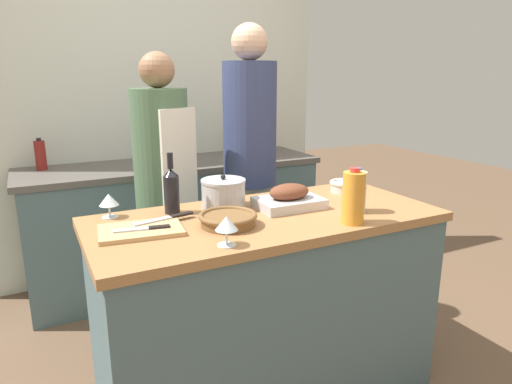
{
  "coord_description": "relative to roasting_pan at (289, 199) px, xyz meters",
  "views": [
    {
      "loc": [
        -0.91,
        -1.69,
        1.51
      ],
      "look_at": [
        0.0,
        0.1,
        0.98
      ],
      "focal_mm": 32.0,
      "sensor_mm": 36.0,
      "label": 1
    }
  ],
  "objects": [
    {
      "name": "knife_chef",
      "position": [
        -0.57,
        0.04,
        -0.02
      ],
      "size": [
        0.27,
        0.09,
        0.01
      ],
      "color": "#B7B7BC",
      "rests_on": "cutting_board"
    },
    {
      "name": "kitchen_island",
      "position": [
        -0.15,
        -0.05,
        -0.49
      ],
      "size": [
        1.54,
        0.69,
        0.9
      ],
      "color": "#4C666B",
      "rests_on": "ground_plane"
    },
    {
      "name": "wicker_basket",
      "position": [
        -0.36,
        -0.11,
        -0.01
      ],
      "size": [
        0.24,
        0.24,
        0.05
      ],
      "color": "brown",
      "rests_on": "kitchen_island"
    },
    {
      "name": "mixing_bowl",
      "position": [
        0.4,
        0.12,
        -0.01
      ],
      "size": [
        0.15,
        0.15,
        0.06
      ],
      "color": "beige",
      "rests_on": "kitchen_island"
    },
    {
      "name": "wine_glass_right",
      "position": [
        -0.45,
        -0.31,
        0.04
      ],
      "size": [
        0.08,
        0.08,
        0.11
      ],
      "color": "silver",
      "rests_on": "kitchen_island"
    },
    {
      "name": "condiment_bottle_tall",
      "position": [
        -0.99,
        1.48,
        0.05
      ],
      "size": [
        0.07,
        0.07,
        0.21
      ],
      "color": "maroon",
      "rests_on": "back_counter"
    },
    {
      "name": "back_counter",
      "position": [
        -0.15,
        1.33,
        -0.5
      ],
      "size": [
        2.07,
        0.6,
        0.9
      ],
      "color": "#4C666B",
      "rests_on": "ground_plane"
    },
    {
      "name": "wine_bottle_green",
      "position": [
        -0.51,
        0.17,
        0.06
      ],
      "size": [
        0.07,
        0.07,
        0.27
      ],
      "color": "black",
      "rests_on": "kitchen_island"
    },
    {
      "name": "stock_pot",
      "position": [
        -0.27,
        0.14,
        0.02
      ],
      "size": [
        0.21,
        0.21,
        0.16
      ],
      "color": "#B7B7BC",
      "rests_on": "kitchen_island"
    },
    {
      "name": "wine_glass_left",
      "position": [
        -0.77,
        0.22,
        0.03
      ],
      "size": [
        0.08,
        0.08,
        0.11
      ],
      "color": "silver",
      "rests_on": "kitchen_island"
    },
    {
      "name": "cutting_board",
      "position": [
        -0.69,
        -0.03,
        -0.03
      ],
      "size": [
        0.34,
        0.25,
        0.02
      ],
      "color": "tan",
      "rests_on": "kitchen_island"
    },
    {
      "name": "person_cook_aproned",
      "position": [
        -0.4,
        0.69,
        -0.04
      ],
      "size": [
        0.33,
        0.34,
        1.62
      ],
      "rotation": [
        0.0,
        0.0,
        0.43
      ],
      "color": "beige",
      "rests_on": "ground_plane"
    },
    {
      "name": "roasting_pan",
      "position": [
        0.0,
        0.0,
        0.0
      ],
      "size": [
        0.31,
        0.22,
        0.11
      ],
      "color": "#BCBCC1",
      "rests_on": "kitchen_island"
    },
    {
      "name": "condiment_bottle_short",
      "position": [
        -0.26,
        1.23,
        0.04
      ],
      "size": [
        0.05,
        0.05,
        0.18
      ],
      "color": "maroon",
      "rests_on": "back_counter"
    },
    {
      "name": "juice_jug",
      "position": [
        0.12,
        -0.31,
        0.07
      ],
      "size": [
        0.09,
        0.09,
        0.23
      ],
      "color": "orange",
      "rests_on": "kitchen_island"
    },
    {
      "name": "knife_paring",
      "position": [
        -0.69,
        -0.05,
        -0.02
      ],
      "size": [
        0.22,
        0.07,
        0.01
      ],
      "color": "#B7B7BC",
      "rests_on": "cutting_board"
    },
    {
      "name": "person_cook_guest",
      "position": [
        0.12,
        0.66,
        0.06
      ],
      "size": [
        0.31,
        0.31,
        1.78
      ],
      "rotation": [
        0.0,
        0.0,
        0.1
      ],
      "color": "beige",
      "rests_on": "ground_plane"
    },
    {
      "name": "stand_mixer",
      "position": [
        0.54,
        1.36,
        0.08
      ],
      "size": [
        0.18,
        0.14,
        0.3
      ],
      "color": "#B22323",
      "rests_on": "back_counter"
    },
    {
      "name": "milk_jug",
      "position": [
        0.24,
        -0.19,
        0.05
      ],
      "size": [
        0.09,
        0.09,
        0.2
      ],
      "color": "white",
      "rests_on": "kitchen_island"
    },
    {
      "name": "back_wall",
      "position": [
        -0.15,
        1.68,
        0.33
      ],
      "size": [
        2.57,
        0.1,
        2.55
      ],
      "color": "silver",
      "rests_on": "ground_plane"
    }
  ]
}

